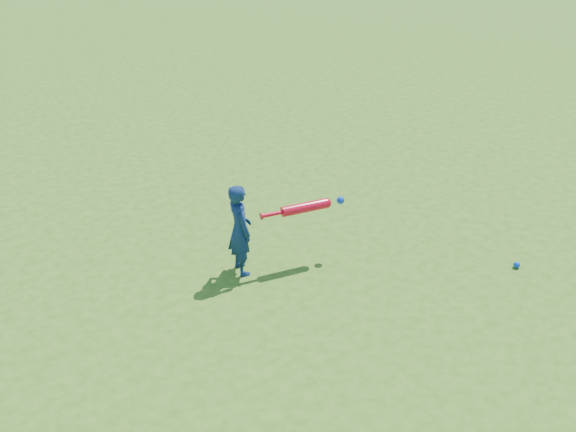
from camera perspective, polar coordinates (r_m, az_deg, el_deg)
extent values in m
plane|color=#376919|center=(6.58, -1.15, -3.63)|extent=(80.00, 80.00, 0.00)
imported|color=#11264F|center=(6.13, -4.31, -1.22)|extent=(0.27, 0.37, 0.94)
sphere|color=#0C3AD3|center=(6.79, 19.67, -4.11)|extent=(0.07, 0.07, 0.07)
cylinder|color=red|center=(6.08, -2.38, -0.03)|extent=(0.03, 0.07, 0.07)
cylinder|color=red|center=(6.11, -1.40, 0.17)|extent=(0.23, 0.08, 0.04)
cylinder|color=red|center=(6.23, 1.48, 0.76)|extent=(0.48, 0.19, 0.10)
sphere|color=red|center=(6.32, 3.43, 1.15)|extent=(0.10, 0.10, 0.10)
sphere|color=#0B39CB|center=(6.38, 4.69, 1.41)|extent=(0.08, 0.08, 0.08)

